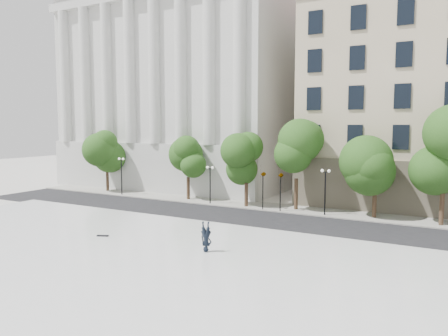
{
  "coord_description": "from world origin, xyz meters",
  "views": [
    {
      "loc": [
        16.98,
        -15.63,
        8.2
      ],
      "look_at": [
        2.84,
        10.0,
        5.29
      ],
      "focal_mm": 35.0,
      "sensor_mm": 36.0,
      "label": 1
    }
  ],
  "objects_px": {
    "traffic_light_west": "(263,171)",
    "person_lying": "(206,248)",
    "traffic_light_east": "(281,173)",
    "skateboard": "(103,236)"
  },
  "relations": [
    {
      "from": "traffic_light_west",
      "to": "person_lying",
      "type": "bearing_deg",
      "value": -78.64
    },
    {
      "from": "traffic_light_east",
      "to": "person_lying",
      "type": "relative_size",
      "value": 2.29
    },
    {
      "from": "traffic_light_east",
      "to": "skateboard",
      "type": "height_order",
      "value": "traffic_light_east"
    },
    {
      "from": "person_lying",
      "to": "traffic_light_west",
      "type": "bearing_deg",
      "value": 89.46
    },
    {
      "from": "traffic_light_east",
      "to": "skateboard",
      "type": "bearing_deg",
      "value": -113.47
    },
    {
      "from": "person_lying",
      "to": "skateboard",
      "type": "relative_size",
      "value": 2.32
    },
    {
      "from": "traffic_light_east",
      "to": "skateboard",
      "type": "relative_size",
      "value": 5.32
    },
    {
      "from": "traffic_light_west",
      "to": "skateboard",
      "type": "xyz_separation_m",
      "value": [
        -5.14,
        -15.93,
        -3.29
      ]
    },
    {
      "from": "skateboard",
      "to": "traffic_light_west",
      "type": "bearing_deg",
      "value": 48.29
    },
    {
      "from": "person_lying",
      "to": "skateboard",
      "type": "height_order",
      "value": "person_lying"
    }
  ]
}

